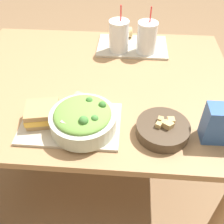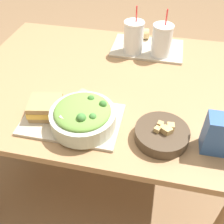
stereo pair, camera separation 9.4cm
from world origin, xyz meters
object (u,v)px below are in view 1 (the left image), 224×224
at_px(salad_bowl, 83,119).
at_px(baguette_far, 124,33).
at_px(sandwich_near, 43,114).
at_px(drink_cup_red, 147,38).
at_px(soup_bowl, 163,129).
at_px(drink_cup_dark, 119,37).
at_px(baguette_near, 88,102).

height_order(salad_bowl, baguette_far, salad_bowl).
height_order(sandwich_near, drink_cup_red, drink_cup_red).
xyz_separation_m(baguette_far, drink_cup_red, (0.12, -0.15, 0.05)).
distance_m(soup_bowl, baguette_far, 0.74).
xyz_separation_m(sandwich_near, drink_cup_dark, (0.25, 0.54, 0.04)).
xyz_separation_m(soup_bowl, drink_cup_red, (-0.05, 0.57, 0.06)).
bearing_deg(sandwich_near, soup_bowl, -14.36).
bearing_deg(baguette_near, salad_bowl, -155.98).
xyz_separation_m(baguette_near, drink_cup_red, (0.24, 0.46, 0.05)).
bearing_deg(drink_cup_red, sandwich_near, -125.97).
height_order(drink_cup_dark, drink_cup_red, drink_cup_dark).
xyz_separation_m(baguette_far, drink_cup_dark, (-0.02, -0.15, 0.05)).
distance_m(salad_bowl, baguette_near, 0.11).
bearing_deg(drink_cup_red, soup_bowl, -84.77).
bearing_deg(drink_cup_dark, baguette_near, -101.67).
distance_m(soup_bowl, sandwich_near, 0.45).
relative_size(salad_bowl, baguette_near, 1.98).
xyz_separation_m(drink_cup_dark, drink_cup_red, (0.14, 0.00, -0.00)).
bearing_deg(baguette_far, drink_cup_red, -154.34).
bearing_deg(drink_cup_dark, sandwich_near, -114.96).
bearing_deg(salad_bowl, baguette_far, 80.70).
height_order(soup_bowl, sandwich_near, sandwich_near).
distance_m(baguette_far, drink_cup_red, 0.20).
xyz_separation_m(salad_bowl, baguette_near, (0.00, 0.11, -0.02)).
height_order(baguette_far, drink_cup_dark, drink_cup_dark).
distance_m(drink_cup_dark, drink_cup_red, 0.14).
xyz_separation_m(salad_bowl, soup_bowl, (0.29, 0.00, -0.03)).
distance_m(soup_bowl, drink_cup_red, 0.57).
bearing_deg(soup_bowl, salad_bowl, -179.68).
bearing_deg(salad_bowl, baguette_near, 89.84).
height_order(baguette_near, drink_cup_dark, drink_cup_dark).
bearing_deg(drink_cup_dark, drink_cup_red, 0.00).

